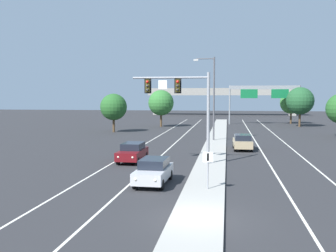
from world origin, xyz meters
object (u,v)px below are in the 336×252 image
object	(u,v)px
overhead_signal_mast	(184,99)
tree_far_right_a	(291,103)
highway_sign_gantry	(264,92)
tree_far_left_a	(114,107)
car_receding_tan	(242,142)
car_oncoming_darkred	(133,152)
street_lamp_median	(212,93)
tree_far_right_b	(300,101)
tree_far_left_c	(161,103)
car_oncoming_silver	(154,171)
median_sign_post	(208,164)

from	to	relation	value
overhead_signal_mast	tree_far_right_a	xyz separation A→B (m)	(15.86, 49.58, -1.13)
highway_sign_gantry	tree_far_left_a	size ratio (longest dim) A/B	2.27
overhead_signal_mast	car_receding_tan	distance (m)	11.67
car_oncoming_darkred	car_receding_tan	bearing A→B (deg)	43.33
street_lamp_median	car_oncoming_darkred	distance (m)	17.81
tree_far_right_b	tree_far_right_a	xyz separation A→B (m)	(-0.30, 7.88, -0.45)
car_oncoming_darkred	tree_far_left_c	distance (m)	37.42
car_oncoming_silver	highway_sign_gantry	bearing A→B (deg)	77.86
median_sign_post	street_lamp_median	distance (m)	25.76
street_lamp_median	tree_far_left_c	size ratio (longest dim) A/B	1.53
median_sign_post	tree_far_left_c	distance (m)	47.71
overhead_signal_mast	tree_far_left_c	size ratio (longest dim) A/B	1.10
median_sign_post	tree_far_left_a	world-z (taller)	tree_far_left_a
tree_far_left_a	tree_far_right_b	distance (m)	33.36
car_oncoming_silver	tree_far_left_a	distance (m)	36.26
car_oncoming_silver	highway_sign_gantry	distance (m)	54.63
car_oncoming_darkred	car_receding_tan	world-z (taller)	same
tree_far_right_a	street_lamp_median	bearing A→B (deg)	-113.52
overhead_signal_mast	tree_far_left_a	world-z (taller)	overhead_signal_mast
car_oncoming_silver	tree_far_left_c	bearing A→B (deg)	98.97
tree_far_left_a	tree_far_left_c	bearing A→B (deg)	63.95
highway_sign_gantry	median_sign_post	bearing A→B (deg)	-98.32
overhead_signal_mast	tree_far_right_a	distance (m)	52.07
car_oncoming_silver	car_receding_tan	size ratio (longest dim) A/B	1.00
car_receding_tan	tree_far_left_a	xyz separation A→B (m)	(-18.61, 17.14, 2.99)
highway_sign_gantry	tree_far_right_a	xyz separation A→B (m)	(5.53, 3.62, -2.01)
median_sign_post	tree_far_left_c	world-z (taller)	tree_far_left_c
car_receding_tan	overhead_signal_mast	bearing A→B (deg)	-117.48
tree_far_left_a	tree_far_right_b	world-z (taller)	tree_far_right_b
median_sign_post	car_oncoming_silver	distance (m)	3.82
overhead_signal_mast	tree_far_right_b	world-z (taller)	overhead_signal_mast
street_lamp_median	overhead_signal_mast	bearing A→B (deg)	-95.37
median_sign_post	overhead_signal_mast	bearing A→B (deg)	105.17
tree_far_left_a	tree_far_right_a	distance (m)	37.32
car_oncoming_darkred	tree_far_right_a	xyz separation A→B (m)	(20.25, 48.85, 3.33)
highway_sign_gantry	tree_far_left_a	distance (m)	30.83
highway_sign_gantry	tree_far_right_a	world-z (taller)	highway_sign_gantry
car_receding_tan	highway_sign_gantry	world-z (taller)	highway_sign_gantry
overhead_signal_mast	car_oncoming_silver	bearing A→B (deg)	-98.74
car_oncoming_darkred	tree_far_right_b	size ratio (longest dim) A/B	0.64
tree_far_right_b	tree_far_right_a	size ratio (longest dim) A/B	1.11
car_receding_tan	tree_far_right_b	distance (m)	34.23
highway_sign_gantry	tree_far_left_c	distance (m)	20.35
highway_sign_gantry	tree_far_right_a	size ratio (longest dim) A/B	2.09
street_lamp_median	tree_far_left_a	size ratio (longest dim) A/B	1.71
street_lamp_median	tree_far_left_a	bearing A→B (deg)	146.80
street_lamp_median	tree_far_right_a	world-z (taller)	street_lamp_median
car_receding_tan	street_lamp_median	bearing A→B (deg)	115.34
car_oncoming_darkred	highway_sign_gantry	bearing A→B (deg)	71.97
highway_sign_gantry	tree_far_right_b	world-z (taller)	highway_sign_gantry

